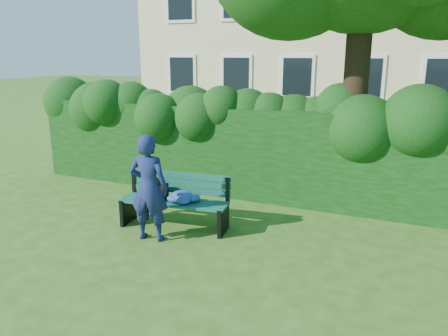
% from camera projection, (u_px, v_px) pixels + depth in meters
% --- Properties ---
extents(ground, '(80.00, 80.00, 0.00)m').
position_uv_depth(ground, '(209.00, 232.00, 7.16)').
color(ground, '#2D591B').
rests_on(ground, ground).
extents(hedge, '(10.00, 1.00, 1.80)m').
position_uv_depth(hedge, '(256.00, 152.00, 8.88)').
color(hedge, black).
rests_on(hedge, ground).
extents(park_bench, '(1.87, 0.79, 0.89)m').
position_uv_depth(park_bench, '(174.00, 198.00, 7.29)').
color(park_bench, '#0D443C').
rests_on(park_bench, ground).
extents(man_reading, '(0.67, 0.49, 1.68)m').
position_uv_depth(man_reading, '(149.00, 188.00, 6.70)').
color(man_reading, navy).
rests_on(man_reading, ground).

